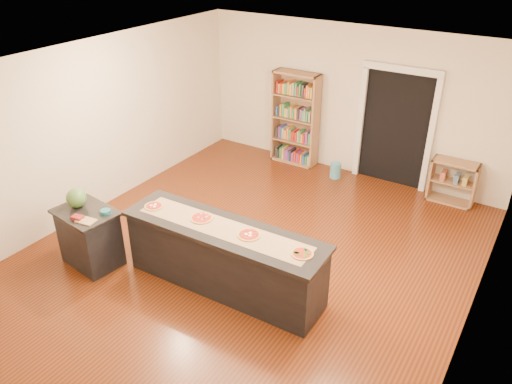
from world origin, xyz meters
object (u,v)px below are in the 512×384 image
Objects in this scene: kitchen_island at (224,257)px; bookshelf at (295,119)px; side_counter at (90,237)px; low_shelf at (453,182)px; watermelon at (76,198)px; waste_bin at (335,170)px.

kitchen_island is 1.51× the size of bookshelf.
side_counter is at bearing -99.83° from bookshelf.
bookshelf is (0.79, 4.58, 0.50)m from side_counter.
watermelon reaches higher than low_shelf.
waste_bin is (-0.10, 3.79, -0.31)m from kitchen_island.
side_counter is at bearing -11.34° from watermelon.
watermelon is at bearing -166.83° from kitchen_island.
watermelon is at bearing -114.86° from waste_bin.
bookshelf is at bearing 77.80° from watermelon.
bookshelf is (-1.12, 4.00, 0.46)m from kitchen_island.
watermelon is (-2.01, -4.33, 0.84)m from waste_bin.
kitchen_island is at bearing -74.36° from bookshelf.
bookshelf is at bearing 179.98° from low_shelf.
side_counter is at bearing -112.59° from waste_bin.
waste_bin is (1.02, -0.21, -0.78)m from bookshelf.
side_counter is 2.85× the size of waste_bin.
kitchen_island is 3.24× the size of side_counter.
bookshelf reaches higher than watermelon.
watermelon reaches higher than waste_bin.
side_counter is (-1.91, -0.58, -0.03)m from kitchen_island.
low_shelf is (3.11, -0.00, -0.54)m from bookshelf.
low_shelf is 6.15m from watermelon.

